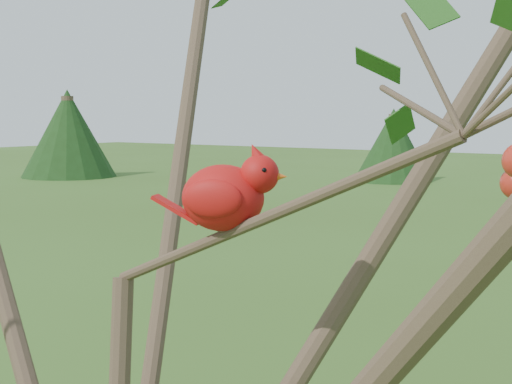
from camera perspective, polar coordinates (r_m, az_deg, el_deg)
crabapple_tree at (r=1.18m, az=-11.42°, el=0.57°), size 2.35×2.05×2.95m
cardinal at (r=1.15m, az=-2.09°, el=-0.18°), size 0.20×0.13×0.14m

